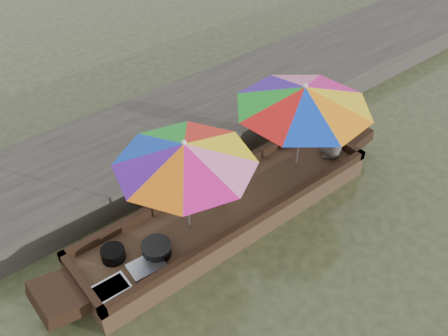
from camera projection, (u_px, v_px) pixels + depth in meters
water at (228, 220)px, 7.79m from camera, size 80.00×80.00×0.00m
dock at (150, 141)px, 8.94m from camera, size 22.00×2.20×0.50m
boat_hull at (228, 212)px, 7.68m from camera, size 4.94×1.20×0.35m
cooking_pot at (113, 254)px, 6.71m from camera, size 0.32×0.32×0.17m
tray_crayfish at (111, 290)px, 6.32m from camera, size 0.48×0.34×0.09m
tray_scallop at (146, 266)px, 6.62m from camera, size 0.49×0.36×0.06m
charcoal_grill at (157, 250)px, 6.76m from camera, size 0.39×0.39×0.18m
supply_bag at (224, 190)px, 7.62m from camera, size 0.33×0.29×0.26m
vendor at (335, 126)px, 8.12m from camera, size 0.66×0.66×1.15m
umbrella_bow at (187, 186)px, 6.72m from camera, size 2.16×2.16×1.55m
umbrella_stern at (300, 127)px, 7.77m from camera, size 2.63×2.63×1.55m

